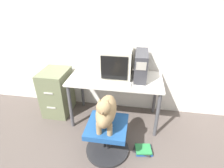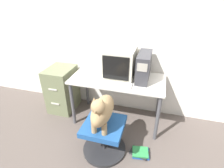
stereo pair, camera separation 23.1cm
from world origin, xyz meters
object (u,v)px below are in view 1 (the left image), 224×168
filing_cabinet (57,92)px  pc_tower (141,65)px  dog (106,111)px  book_stack_floor (143,150)px  crt_monitor (116,62)px  keyboard (116,85)px  office_chair (107,137)px

filing_cabinet → pc_tower: bearing=0.6°
dog → book_stack_floor: bearing=11.8°
crt_monitor → pc_tower: (0.36, -0.02, -0.02)m
pc_tower → book_stack_floor: 1.17m
pc_tower → crt_monitor: bearing=176.4°
keyboard → crt_monitor: bearing=97.1°
dog → book_stack_floor: dog is taller
pc_tower → filing_cabinet: pc_tower is taller
keyboard → filing_cabinet: (-1.05, 0.28, -0.39)m
office_chair → filing_cabinet: 1.25m
keyboard → office_chair: 0.70m
pc_tower → book_stack_floor: size_ratio=1.75×
office_chair → book_stack_floor: 0.53m
pc_tower → dog: pc_tower is taller
pc_tower → keyboard: 0.47m
office_chair → dog: dog is taller
office_chair → dog: size_ratio=1.09×
dog → book_stack_floor: size_ratio=1.94×
keyboard → pc_tower: bearing=42.0°
filing_cabinet → book_stack_floor: bearing=-24.2°
keyboard → filing_cabinet: keyboard is taller
book_stack_floor → dog: bearing=-168.2°
office_chair → filing_cabinet: bearing=144.1°
keyboard → office_chair: size_ratio=0.72×
crt_monitor → dog: crt_monitor is taller
pc_tower → office_chair: bearing=-116.3°
crt_monitor → filing_cabinet: crt_monitor is taller
crt_monitor → keyboard: (0.04, -0.31, -0.20)m
pc_tower → book_stack_floor: pc_tower is taller
crt_monitor → office_chair: bearing=-90.3°
filing_cabinet → dog: bearing=-37.4°
crt_monitor → pc_tower: crt_monitor is taller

